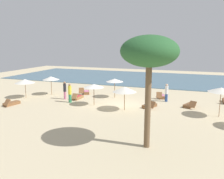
{
  "coord_description": "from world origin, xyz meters",
  "views": [
    {
      "loc": [
        6.13,
        -20.12,
        5.68
      ],
      "look_at": [
        -1.74,
        1.4,
        1.1
      ],
      "focal_mm": 37.4,
      "sensor_mm": 36.0,
      "label": 1
    }
  ],
  "objects_px": {
    "umbrella_6": "(51,78)",
    "lounger_6": "(190,105)",
    "umbrella_5": "(94,86)",
    "palm_0": "(149,53)",
    "lounger_1": "(11,103)",
    "person_0": "(70,93)",
    "person_2": "(65,90)",
    "umbrella_1": "(125,89)",
    "lounger_0": "(86,92)",
    "umbrella_3": "(115,80)",
    "lounger_4": "(150,106)",
    "lounger_2": "(77,97)",
    "umbrella_2": "(221,90)",
    "umbrella_4": "(25,81)",
    "lounger_5": "(161,96)",
    "person_1": "(166,93)"
  },
  "relations": [
    {
      "from": "umbrella_6",
      "to": "lounger_6",
      "type": "xyz_separation_m",
      "value": [
        14.7,
        -0.05,
        -1.7
      ]
    },
    {
      "from": "umbrella_5",
      "to": "palm_0",
      "type": "distance_m",
      "value": 10.12
    },
    {
      "from": "umbrella_5",
      "to": "umbrella_6",
      "type": "distance_m",
      "value": 6.78
    },
    {
      "from": "lounger_1",
      "to": "person_0",
      "type": "relative_size",
      "value": 0.96
    },
    {
      "from": "person_2",
      "to": "lounger_6",
      "type": "bearing_deg",
      "value": 6.01
    },
    {
      "from": "umbrella_1",
      "to": "palm_0",
      "type": "height_order",
      "value": "palm_0"
    },
    {
      "from": "umbrella_5",
      "to": "palm_0",
      "type": "relative_size",
      "value": 0.33
    },
    {
      "from": "umbrella_6",
      "to": "person_2",
      "type": "distance_m",
      "value": 3.01
    },
    {
      "from": "umbrella_5",
      "to": "lounger_1",
      "type": "bearing_deg",
      "value": -160.11
    },
    {
      "from": "lounger_0",
      "to": "umbrella_6",
      "type": "bearing_deg",
      "value": -151.12
    },
    {
      "from": "umbrella_1",
      "to": "person_0",
      "type": "bearing_deg",
      "value": 172.47
    },
    {
      "from": "umbrella_3",
      "to": "lounger_4",
      "type": "xyz_separation_m",
      "value": [
        4.25,
        -2.58,
        -1.68
      ]
    },
    {
      "from": "umbrella_1",
      "to": "lounger_2",
      "type": "relative_size",
      "value": 1.2
    },
    {
      "from": "umbrella_1",
      "to": "umbrella_3",
      "type": "distance_m",
      "value": 4.81
    },
    {
      "from": "umbrella_2",
      "to": "umbrella_4",
      "type": "height_order",
      "value": "umbrella_2"
    },
    {
      "from": "umbrella_3",
      "to": "lounger_1",
      "type": "relative_size",
      "value": 1.14
    },
    {
      "from": "umbrella_2",
      "to": "lounger_0",
      "type": "bearing_deg",
      "value": 163.27
    },
    {
      "from": "lounger_5",
      "to": "person_2",
      "type": "distance_m",
      "value": 10.08
    },
    {
      "from": "lounger_2",
      "to": "person_0",
      "type": "height_order",
      "value": "person_0"
    },
    {
      "from": "lounger_4",
      "to": "person_2",
      "type": "distance_m",
      "value": 8.83
    },
    {
      "from": "person_1",
      "to": "palm_0",
      "type": "relative_size",
      "value": 0.29
    },
    {
      "from": "umbrella_4",
      "to": "lounger_4",
      "type": "xyz_separation_m",
      "value": [
        13.02,
        0.73,
        -1.6
      ]
    },
    {
      "from": "lounger_0",
      "to": "lounger_2",
      "type": "height_order",
      "value": "lounger_0"
    },
    {
      "from": "umbrella_2",
      "to": "person_0",
      "type": "bearing_deg",
      "value": -179.71
    },
    {
      "from": "umbrella_3",
      "to": "umbrella_6",
      "type": "bearing_deg",
      "value": -171.05
    },
    {
      "from": "umbrella_5",
      "to": "umbrella_6",
      "type": "bearing_deg",
      "value": 158.65
    },
    {
      "from": "palm_0",
      "to": "umbrella_6",
      "type": "bearing_deg",
      "value": 143.15
    },
    {
      "from": "lounger_5",
      "to": "lounger_6",
      "type": "bearing_deg",
      "value": -42.4
    },
    {
      "from": "person_0",
      "to": "person_1",
      "type": "height_order",
      "value": "person_0"
    },
    {
      "from": "umbrella_6",
      "to": "umbrella_4",
      "type": "bearing_deg",
      "value": -127.41
    },
    {
      "from": "umbrella_5",
      "to": "umbrella_6",
      "type": "xyz_separation_m",
      "value": [
        -6.31,
        2.47,
        0.04
      ]
    },
    {
      "from": "lounger_4",
      "to": "lounger_5",
      "type": "distance_m",
      "value": 4.12
    },
    {
      "from": "umbrella_2",
      "to": "lounger_5",
      "type": "relative_size",
      "value": 1.34
    },
    {
      "from": "lounger_4",
      "to": "person_2",
      "type": "relative_size",
      "value": 0.95
    },
    {
      "from": "lounger_1",
      "to": "lounger_5",
      "type": "relative_size",
      "value": 1.02
    },
    {
      "from": "lounger_4",
      "to": "person_1",
      "type": "xyz_separation_m",
      "value": [
        1.1,
        2.7,
        0.73
      ]
    },
    {
      "from": "umbrella_6",
      "to": "person_1",
      "type": "height_order",
      "value": "umbrella_6"
    },
    {
      "from": "umbrella_4",
      "to": "person_2",
      "type": "xyz_separation_m",
      "value": [
        4.22,
        0.87,
        -0.83
      ]
    },
    {
      "from": "person_0",
      "to": "palm_0",
      "type": "relative_size",
      "value": 0.3
    },
    {
      "from": "lounger_0",
      "to": "person_1",
      "type": "bearing_deg",
      "value": -3.85
    },
    {
      "from": "umbrella_3",
      "to": "umbrella_4",
      "type": "bearing_deg",
      "value": -159.27
    },
    {
      "from": "lounger_1",
      "to": "umbrella_2",
      "type": "bearing_deg",
      "value": 9.04
    },
    {
      "from": "person_0",
      "to": "person_2",
      "type": "height_order",
      "value": "person_0"
    },
    {
      "from": "umbrella_1",
      "to": "umbrella_6",
      "type": "relative_size",
      "value": 1.0
    },
    {
      "from": "umbrella_6",
      "to": "person_1",
      "type": "bearing_deg",
      "value": 5.66
    },
    {
      "from": "palm_0",
      "to": "umbrella_2",
      "type": "bearing_deg",
      "value": 59.96
    },
    {
      "from": "umbrella_3",
      "to": "person_2",
      "type": "bearing_deg",
      "value": -151.71
    },
    {
      "from": "lounger_6",
      "to": "person_1",
      "type": "xyz_separation_m",
      "value": [
        -2.26,
        1.28,
        0.74
      ]
    },
    {
      "from": "lounger_5",
      "to": "umbrella_1",
      "type": "bearing_deg",
      "value": -112.15
    },
    {
      "from": "umbrella_1",
      "to": "person_2",
      "type": "relative_size",
      "value": 1.12
    }
  ]
}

